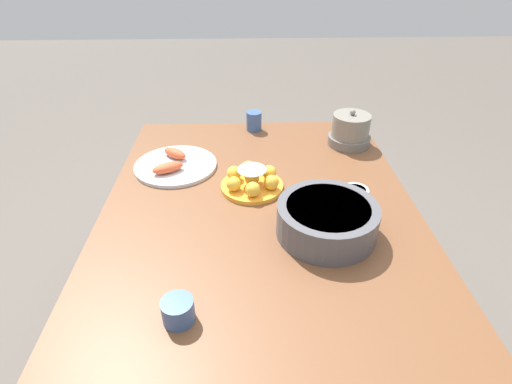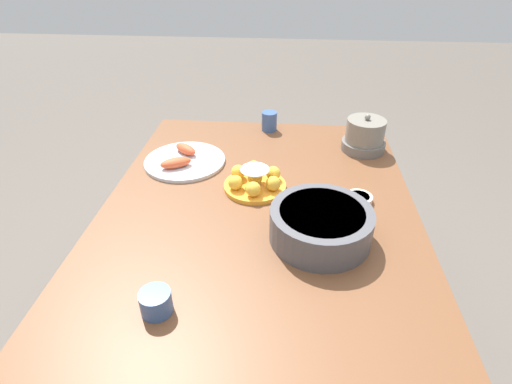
{
  "view_description": "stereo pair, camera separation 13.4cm",
  "coord_description": "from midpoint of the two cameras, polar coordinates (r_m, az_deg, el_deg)",
  "views": [
    {
      "loc": [
        1.03,
        -0.05,
        1.54
      ],
      "look_at": [
        -0.09,
        -0.01,
        0.8
      ],
      "focal_mm": 28.0,
      "sensor_mm": 36.0,
      "label": 1
    },
    {
      "loc": [
        1.03,
        0.08,
        1.54
      ],
      "look_at": [
        -0.09,
        -0.01,
        0.8
      ],
      "focal_mm": 28.0,
      "sensor_mm": 36.0,
      "label": 2
    }
  ],
  "objects": [
    {
      "name": "ground_plane",
      "position": [
        1.85,
        2.38,
        -22.71
      ],
      "size": [
        12.0,
        12.0,
        0.0
      ],
      "primitive_type": "plane",
      "color": "#5B544C"
    },
    {
      "name": "dining_table",
      "position": [
        1.35,
        3.04,
        -6.53
      ],
      "size": [
        1.51,
        1.05,
        0.76
      ],
      "color": "brown",
      "rests_on": "ground_plane"
    },
    {
      "name": "cake_plate",
      "position": [
        1.42,
        2.52,
        1.59
      ],
      "size": [
        0.22,
        0.22,
        0.09
      ],
      "color": "gold",
      "rests_on": "dining_table"
    },
    {
      "name": "serving_bowl",
      "position": [
        1.2,
        12.43,
        -4.6
      ],
      "size": [
        0.3,
        0.3,
        0.1
      ],
      "color": "#4C4C51",
      "rests_on": "dining_table"
    },
    {
      "name": "sauce_bowl",
      "position": [
        1.42,
        17.13,
        -0.95
      ],
      "size": [
        0.09,
        0.09,
        0.02
      ],
      "color": "silver",
      "rests_on": "dining_table"
    },
    {
      "name": "seafood_platter",
      "position": [
        1.6,
        -7.92,
        4.49
      ],
      "size": [
        0.32,
        0.32,
        0.05
      ],
      "color": "silver",
      "rests_on": "dining_table"
    },
    {
      "name": "cup_near",
      "position": [
        1.01,
        -10.33,
        -15.41
      ],
      "size": [
        0.08,
        0.08,
        0.06
      ],
      "color": "#38568E",
      "rests_on": "dining_table"
    },
    {
      "name": "cup_far",
      "position": [
        1.86,
        4.06,
        9.99
      ],
      "size": [
        0.07,
        0.07,
        0.09
      ],
      "color": "#38568E",
      "rests_on": "dining_table"
    },
    {
      "name": "warming_pot",
      "position": [
        1.75,
        17.41,
        7.61
      ],
      "size": [
        0.18,
        0.18,
        0.16
      ],
      "color": "#66605B",
      "rests_on": "dining_table"
    }
  ]
}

